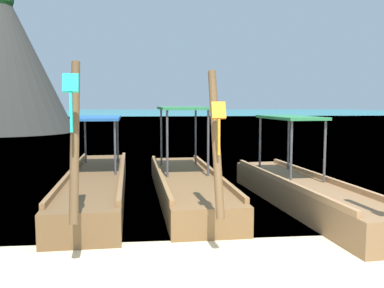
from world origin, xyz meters
name	(u,v)px	position (x,y,z in m)	size (l,w,h in m)	color
sea_water	(154,116)	(0.00, 62.03, 0.00)	(120.00, 120.00, 0.00)	teal
longtail_boat_turquoise_ribbon	(97,183)	(-2.02, 5.11, 0.33)	(1.49, 7.35, 2.71)	brown
longtail_boat_orange_ribbon	(187,183)	(-0.01, 4.97, 0.33)	(1.54, 6.66, 2.61)	brown
longtail_boat_blue_ribbon	(304,191)	(2.24, 3.77, 0.34)	(1.54, 6.48, 2.77)	olive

